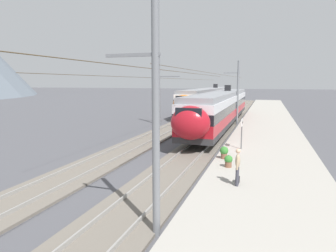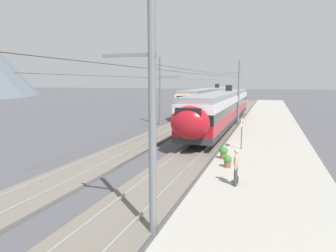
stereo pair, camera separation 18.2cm
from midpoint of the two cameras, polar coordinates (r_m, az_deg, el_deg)
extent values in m
plane|color=#4C4C51|center=(21.73, 8.45, -4.71)|extent=(400.00, 400.00, 0.00)
cube|color=#A39E93|center=(21.36, 18.79, -4.86)|extent=(120.00, 6.06, 0.33)
cube|color=#6B6359|center=(21.91, 5.92, -4.39)|extent=(120.00, 3.00, 0.12)
cube|color=gray|center=(21.74, 7.77, -4.15)|extent=(120.00, 0.07, 0.16)
cube|color=gray|center=(22.05, 4.11, -3.91)|extent=(120.00, 0.07, 0.16)
cube|color=#6B6359|center=(23.43, -5.58, -3.54)|extent=(120.00, 3.00, 0.12)
cube|color=gray|center=(23.12, -3.96, -3.33)|extent=(120.00, 0.07, 0.16)
cube|color=gray|center=(23.71, -7.16, -3.09)|extent=(120.00, 0.07, 0.16)
cube|color=#2D2D30|center=(33.70, 10.71, 1.51)|extent=(27.93, 2.87, 0.45)
cube|color=maroon|center=(33.63, 10.74, 2.61)|extent=(27.93, 2.87, 0.85)
cube|color=black|center=(33.56, 10.78, 3.97)|extent=(27.93, 2.91, 0.75)
cube|color=silver|center=(33.52, 10.81, 5.16)|extent=(27.93, 2.87, 0.65)
cube|color=gray|center=(33.49, 10.84, 6.10)|extent=(27.63, 2.67, 0.45)
cube|color=black|center=(25.32, 7.81, -1.69)|extent=(2.80, 2.30, 0.42)
cube|color=black|center=(42.29, 12.42, 2.25)|extent=(2.80, 2.30, 0.42)
ellipsoid|color=maroon|center=(19.40, 4.53, 0.60)|extent=(1.80, 2.64, 2.25)
cube|color=black|center=(18.86, 4.16, 1.69)|extent=(0.16, 1.72, 1.19)
cube|color=black|center=(37.63, 11.79, 7.19)|extent=(0.90, 0.70, 0.70)
cube|color=#2D2D30|center=(52.78, 8.53, 4.03)|extent=(33.67, 2.99, 0.45)
cube|color=orange|center=(52.73, 8.54, 4.73)|extent=(33.67, 2.99, 0.85)
cube|color=black|center=(52.69, 8.56, 5.60)|extent=(33.67, 3.03, 0.75)
cube|color=silver|center=(52.66, 8.58, 6.36)|extent=(33.67, 2.99, 0.65)
cube|color=gray|center=(52.64, 8.59, 6.96)|extent=(33.37, 2.79, 0.45)
cube|color=black|center=(42.64, 5.94, 2.45)|extent=(2.80, 2.39, 0.42)
cube|color=black|center=(63.08, 10.27, 4.30)|extent=(2.80, 2.39, 0.42)
ellipsoid|color=orange|center=(35.77, 3.44, 4.21)|extent=(1.80, 2.75, 2.25)
cube|color=black|center=(35.26, 3.23, 4.84)|extent=(0.16, 1.79, 1.19)
cube|color=black|center=(57.61, 9.53, 7.63)|extent=(0.90, 0.70, 0.70)
cylinder|color=slate|center=(9.05, -2.45, 2.12)|extent=(0.24, 0.24, 7.84)
cube|color=slate|center=(9.33, -6.94, 13.39)|extent=(0.10, 1.80, 0.10)
cylinder|color=#473823|center=(9.66, -11.01, 11.64)|extent=(45.30, 0.02, 0.02)
cylinder|color=slate|center=(34.53, 13.62, 6.12)|extent=(0.24, 0.24, 7.30)
cube|color=slate|center=(34.61, 12.49, 9.95)|extent=(0.10, 1.80, 0.10)
cylinder|color=#473823|center=(34.69, 11.23, 9.57)|extent=(45.30, 0.02, 0.02)
cylinder|color=slate|center=(34.14, -1.38, 6.69)|extent=(0.24, 0.24, 7.74)
cube|color=slate|center=(33.75, 0.47, 9.50)|extent=(0.10, 2.61, 0.10)
cylinder|color=#473823|center=(33.40, 2.38, 9.08)|extent=(45.30, 0.02, 0.02)
cylinder|color=#59595B|center=(20.97, 14.22, -1.52)|extent=(0.08, 0.08, 2.10)
cube|color=silver|center=(20.85, 14.30, 0.64)|extent=(0.70, 0.06, 0.50)
cube|color=black|center=(20.85, 14.40, 0.64)|extent=(0.52, 0.01, 0.10)
cylinder|color=#383842|center=(13.65, 13.23, -9.60)|extent=(0.14, 0.14, 0.82)
cylinder|color=#383842|center=(13.80, 13.30, -9.39)|extent=(0.14, 0.14, 0.82)
ellipsoid|color=tan|center=(13.52, 13.37, -6.59)|extent=(0.36, 0.22, 0.62)
sphere|color=tan|center=(13.41, 13.43, -4.73)|extent=(0.22, 0.22, 0.22)
cylinder|color=tan|center=(13.32, 13.27, -7.03)|extent=(0.09, 0.09, 0.58)
cylinder|color=tan|center=(13.75, 13.45, -6.56)|extent=(0.09, 0.09, 0.58)
cube|color=black|center=(14.23, 13.33, -10.03)|extent=(0.32, 0.18, 0.26)
torus|color=black|center=(14.18, 13.36, -9.35)|extent=(0.16, 0.02, 0.16)
cylinder|color=brown|center=(18.28, 10.90, -5.67)|extent=(0.37, 0.37, 0.34)
sphere|color=#33752D|center=(18.21, 10.93, -4.69)|extent=(0.50, 0.50, 0.50)
sphere|color=#DB5193|center=(18.18, 10.94, -4.34)|extent=(0.28, 0.28, 0.28)
cylinder|color=brown|center=(16.55, 11.68, -7.27)|extent=(0.37, 0.37, 0.30)
sphere|color=#33752D|center=(16.47, 11.71, -6.31)|extent=(0.45, 0.45, 0.45)
sphere|color=red|center=(16.45, 11.72, -5.97)|extent=(0.25, 0.25, 0.25)
camera|label=1|loc=(0.09, -89.76, 0.04)|focal=31.68mm
camera|label=2|loc=(0.09, 90.24, -0.04)|focal=31.68mm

